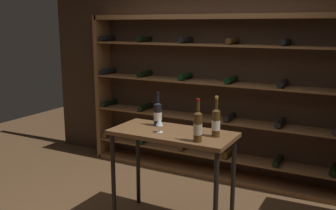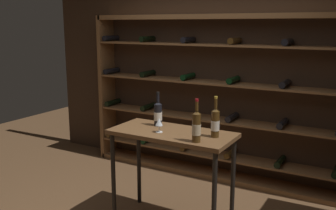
{
  "view_description": "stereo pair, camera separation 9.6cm",
  "coord_description": "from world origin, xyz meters",
  "px_view_note": "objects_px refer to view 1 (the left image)",
  "views": [
    {
      "loc": [
        1.83,
        -2.97,
        1.96
      ],
      "look_at": [
        0.1,
        0.25,
        1.19
      ],
      "focal_mm": 41.01,
      "sensor_mm": 36.0,
      "label": 1
    },
    {
      "loc": [
        1.91,
        -2.93,
        1.96
      ],
      "look_at": [
        0.1,
        0.25,
        1.19
      ],
      "focal_mm": 41.01,
      "sensor_mm": 36.0,
      "label": 2
    }
  ],
  "objects_px": {
    "wine_bottle_black_capsule": "(158,114)",
    "wine_bottle_amber_reserve": "(198,126)",
    "wine_rack": "(207,98)",
    "wine_glass_stemmed_left": "(159,123)",
    "wine_bottle_green_slim": "(216,122)",
    "tasting_table": "(172,144)"
  },
  "relations": [
    {
      "from": "wine_rack",
      "to": "wine_bottle_amber_reserve",
      "type": "bearing_deg",
      "value": -70.32
    },
    {
      "from": "wine_bottle_green_slim",
      "to": "wine_bottle_amber_reserve",
      "type": "xyz_separation_m",
      "value": [
        -0.08,
        -0.22,
        0.0
      ]
    },
    {
      "from": "wine_rack",
      "to": "wine_bottle_green_slim",
      "type": "height_order",
      "value": "wine_rack"
    },
    {
      "from": "wine_bottle_green_slim",
      "to": "wine_bottle_amber_reserve",
      "type": "bearing_deg",
      "value": -110.6
    },
    {
      "from": "tasting_table",
      "to": "wine_glass_stemmed_left",
      "type": "distance_m",
      "value": 0.25
    },
    {
      "from": "wine_bottle_black_capsule",
      "to": "wine_bottle_amber_reserve",
      "type": "bearing_deg",
      "value": -28.04
    },
    {
      "from": "wine_bottle_black_capsule",
      "to": "wine_bottle_amber_reserve",
      "type": "height_order",
      "value": "wine_bottle_amber_reserve"
    },
    {
      "from": "wine_rack",
      "to": "wine_glass_stemmed_left",
      "type": "xyz_separation_m",
      "value": [
        0.11,
        -1.42,
        0.02
      ]
    },
    {
      "from": "wine_bottle_black_capsule",
      "to": "wine_glass_stemmed_left",
      "type": "distance_m",
      "value": 0.25
    },
    {
      "from": "wine_rack",
      "to": "wine_glass_stemmed_left",
      "type": "relative_size",
      "value": 24.2
    },
    {
      "from": "wine_rack",
      "to": "tasting_table",
      "type": "bearing_deg",
      "value": -81.47
    },
    {
      "from": "wine_bottle_amber_reserve",
      "to": "wine_glass_stemmed_left",
      "type": "xyz_separation_m",
      "value": [
        -0.44,
        0.1,
        -0.04
      ]
    },
    {
      "from": "tasting_table",
      "to": "wine_bottle_black_capsule",
      "type": "relative_size",
      "value": 3.44
    },
    {
      "from": "tasting_table",
      "to": "wine_bottle_black_capsule",
      "type": "distance_m",
      "value": 0.36
    },
    {
      "from": "tasting_table",
      "to": "wine_bottle_amber_reserve",
      "type": "xyz_separation_m",
      "value": [
        0.34,
        -0.18,
        0.26
      ]
    },
    {
      "from": "wine_bottle_black_capsule",
      "to": "wine_glass_stemmed_left",
      "type": "relative_size",
      "value": 2.48
    },
    {
      "from": "tasting_table",
      "to": "wine_bottle_green_slim",
      "type": "bearing_deg",
      "value": 4.63
    },
    {
      "from": "tasting_table",
      "to": "wine_bottle_amber_reserve",
      "type": "distance_m",
      "value": 0.47
    },
    {
      "from": "wine_bottle_green_slim",
      "to": "wine_bottle_amber_reserve",
      "type": "height_order",
      "value": "wine_bottle_amber_reserve"
    },
    {
      "from": "wine_bottle_green_slim",
      "to": "tasting_table",
      "type": "bearing_deg",
      "value": -175.37
    },
    {
      "from": "wine_bottle_amber_reserve",
      "to": "wine_glass_stemmed_left",
      "type": "relative_size",
      "value": 2.75
    },
    {
      "from": "wine_glass_stemmed_left",
      "to": "wine_bottle_amber_reserve",
      "type": "bearing_deg",
      "value": -13.05
    }
  ]
}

